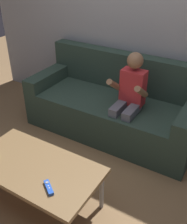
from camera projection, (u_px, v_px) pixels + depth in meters
The scene contains 6 objects.
ground_plane at pixel (65, 185), 2.49m from camera, with size 8.40×8.40×0.00m, color olive.
wall_back at pixel (139, 15), 2.90m from camera, with size 4.20×0.05×2.50m, color #999EA8.
couch at pixel (114, 107), 3.13m from camera, with size 1.91×0.80×0.86m.
person_seated_on_couch at pixel (129, 97), 2.73m from camera, with size 0.35×0.43×1.02m.
coffee_table at pixel (36, 169), 2.13m from camera, with size 1.04×0.56×0.42m.
game_remote_blue_near_edge at pixel (49, 188), 1.90m from camera, with size 0.14×0.11×0.03m.
Camera 1 is at (1.15, -1.39, 1.87)m, focal length 43.47 mm.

